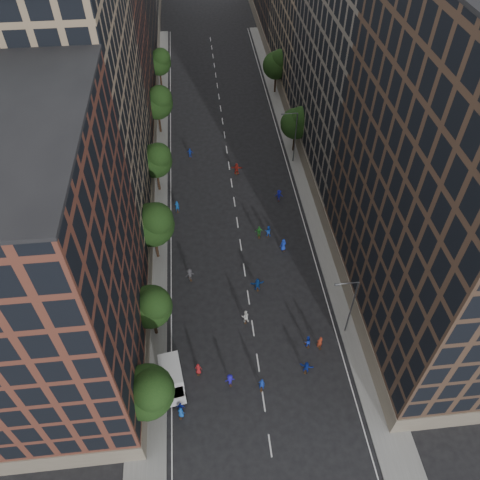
{
  "coord_description": "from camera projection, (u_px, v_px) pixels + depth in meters",
  "views": [
    {
      "loc": [
        -4.72,
        -16.75,
        46.49
      ],
      "look_at": [
        -0.2,
        26.03,
        2.0
      ],
      "focal_mm": 35.0,
      "sensor_mm": 36.0,
      "label": 1
    }
  ],
  "objects": [
    {
      "name": "skater_6",
      "position": [
        198.0,
        369.0,
        50.17
      ],
      "size": [
        0.85,
        0.63,
        1.58
      ],
      "primitive_type": "imported",
      "rotation": [
        0.0,
        0.0,
        2.97
      ],
      "color": "maroon",
      "rests_on": "ground"
    },
    {
      "name": "skater_11",
      "position": [
        257.0,
        284.0,
        58.04
      ],
      "size": [
        1.77,
        0.7,
        1.86
      ],
      "primitive_type": "imported",
      "rotation": [
        0.0,
        0.0,
        3.23
      ],
      "color": "navy",
      "rests_on": "ground"
    },
    {
      "name": "skater_15",
      "position": [
        279.0,
        195.0,
        69.88
      ],
      "size": [
        1.25,
        0.85,
        1.79
      ],
      "primitive_type": "imported",
      "rotation": [
        0.0,
        0.0,
        2.97
      ],
      "color": "#161CB7",
      "rests_on": "ground"
    },
    {
      "name": "sidewalk_left",
      "position": [
        155.0,
        161.0,
        77.25
      ],
      "size": [
        4.0,
        105.0,
        0.15
      ],
      "primitive_type": "cube",
      "color": "slate",
      "rests_on": "ground"
    },
    {
      "name": "tree_right_b",
      "position": [
        277.0,
        64.0,
        88.79
      ],
      "size": [
        5.2,
        5.2,
        8.83
      ],
      "color": "black",
      "rests_on": "ground"
    },
    {
      "name": "skater_0",
      "position": [
        181.0,
        412.0,
        46.87
      ],
      "size": [
        0.85,
        0.7,
        1.5
      ],
      "primitive_type": "imported",
      "rotation": [
        0.0,
        0.0,
        2.8
      ],
      "color": "blue",
      "rests_on": "ground"
    },
    {
      "name": "streetlamp_near",
      "position": [
        350.0,
        305.0,
        50.68
      ],
      "size": [
        2.64,
        0.22,
        9.06
      ],
      "color": "#595B60",
      "rests_on": "ground"
    },
    {
      "name": "skater_13",
      "position": [
        177.0,
        206.0,
        68.12
      ],
      "size": [
        0.69,
        0.47,
        1.84
      ],
      "primitive_type": "imported",
      "rotation": [
        0.0,
        0.0,
        3.19
      ],
      "color": "#134A9B",
      "rests_on": "ground"
    },
    {
      "name": "tree_right_a",
      "position": [
        297.0,
        122.0,
        75.21
      ],
      "size": [
        5.0,
        5.0,
        8.39
      ],
      "color": "black",
      "rests_on": "ground"
    },
    {
      "name": "bldg_left_c",
      "position": [
        101.0,
        52.0,
        73.99
      ],
      "size": [
        14.0,
        20.0,
        28.0
      ],
      "primitive_type": "cube",
      "color": "#592D22",
      "rests_on": "ground"
    },
    {
      "name": "bldg_right_b",
      "position": [
        363.0,
        66.0,
        65.29
      ],
      "size": [
        14.0,
        28.0,
        33.0
      ],
      "primitive_type": "cube",
      "color": "#635B52",
      "rests_on": "ground"
    },
    {
      "name": "skater_10",
      "position": [
        259.0,
        232.0,
        64.47
      ],
      "size": [
        1.1,
        0.46,
        1.86
      ],
      "primitive_type": "imported",
      "rotation": [
        0.0,
        0.0,
        3.14
      ],
      "color": "#227224",
      "rests_on": "ground"
    },
    {
      "name": "bldg_right_a",
      "position": [
        454.0,
        190.0,
        44.16
      ],
      "size": [
        14.0,
        30.0,
        36.0
      ],
      "primitive_type": "cube",
      "color": "#422F23",
      "rests_on": "ground"
    },
    {
      "name": "streetlamp_far",
      "position": [
        294.0,
        135.0,
        73.49
      ],
      "size": [
        2.64,
        0.22,
        9.06
      ],
      "color": "#595B60",
      "rests_on": "ground"
    },
    {
      "name": "ground",
      "position": [
        232.0,
        185.0,
        73.0
      ],
      "size": [
        240.0,
        240.0,
        0.0
      ],
      "primitive_type": "plane",
      "color": "black",
      "rests_on": "ground"
    },
    {
      "name": "tree_left_5",
      "position": [
        159.0,
        61.0,
        90.13
      ],
      "size": [
        4.8,
        4.8,
        8.33
      ],
      "color": "black",
      "rests_on": "ground"
    },
    {
      "name": "tree_left_1",
      "position": [
        152.0,
        306.0,
        50.13
      ],
      "size": [
        4.8,
        4.8,
        8.21
      ],
      "color": "black",
      "rests_on": "ground"
    },
    {
      "name": "tree_left_0",
      "position": [
        148.0,
        391.0,
        42.92
      ],
      "size": [
        5.2,
        5.2,
        8.83
      ],
      "color": "black",
      "rests_on": "ground"
    },
    {
      "name": "tree_left_2",
      "position": [
        154.0,
        223.0,
        57.83
      ],
      "size": [
        5.6,
        5.6,
        9.45
      ],
      "color": "black",
      "rests_on": "ground"
    },
    {
      "name": "sidewalk_right",
      "position": [
        298.0,
        152.0,
        79.0
      ],
      "size": [
        4.0,
        105.0,
        0.15
      ],
      "primitive_type": "cube",
      "color": "slate",
      "rests_on": "ground"
    },
    {
      "name": "skater_8",
      "position": [
        245.0,
        317.0,
        54.67
      ],
      "size": [
        0.97,
        0.78,
        1.9
      ],
      "primitive_type": "imported",
      "rotation": [
        0.0,
        0.0,
        3.08
      ],
      "color": "silver",
      "rests_on": "ground"
    },
    {
      "name": "cargo_van",
      "position": [
        172.0,
        378.0,
        48.77
      ],
      "size": [
        3.02,
        5.24,
        2.65
      ],
      "rotation": [
        0.0,
        0.0,
        0.15
      ],
      "color": "silver",
      "rests_on": "ground"
    },
    {
      "name": "skater_12",
      "position": [
        283.0,
        245.0,
        62.74
      ],
      "size": [
        1.05,
        0.85,
        1.85
      ],
      "primitive_type": "imported",
      "rotation": [
        0.0,
        0.0,
        3.48
      ],
      "color": "#1734BB",
      "rests_on": "ground"
    },
    {
      "name": "tree_left_4",
      "position": [
        158.0,
        102.0,
        78.76
      ],
      "size": [
        5.4,
        5.4,
        9.08
      ],
      "color": "black",
      "rests_on": "ground"
    },
    {
      "name": "skater_3",
      "position": [
        230.0,
        380.0,
        49.28
      ],
      "size": [
        1.11,
        0.72,
        1.61
      ],
      "primitive_type": "imported",
      "rotation": [
        0.0,
        0.0,
        3.26
      ],
      "color": "#1D15AF",
      "rests_on": "ground"
    },
    {
      "name": "skater_7",
      "position": [
        320.0,
        342.0,
        52.3
      ],
      "size": [
        0.75,
        0.57,
        1.85
      ],
      "primitive_type": "imported",
      "rotation": [
        0.0,
        0.0,
        3.34
      ],
      "color": "maroon",
      "rests_on": "ground"
    },
    {
      "name": "skater_9",
      "position": [
        190.0,
        275.0,
        59.17
      ],
      "size": [
        1.32,
        1.01,
        1.8
      ],
      "primitive_type": "imported",
      "rotation": [
        0.0,
        0.0,
        3.47
      ],
      "color": "#3B3A3E",
      "rests_on": "ground"
    },
    {
      "name": "skater_4",
      "position": [
        181.0,
        407.0,
        47.23
      ],
      "size": [
        0.93,
        0.5,
        1.51
      ],
      "primitive_type": "imported",
      "rotation": [
        0.0,
        0.0,
        2.99
      ],
      "color": "#122097",
      "rests_on": "ground"
    },
    {
      "name": "tree_left_3",
      "position": [
        156.0,
        159.0,
        67.91
      ],
      "size": [
        5.0,
        5.0,
        8.58
      ],
      "color": "black",
      "rests_on": "ground"
    },
    {
      "name": "skater_1",
      "position": [
        262.0,
        384.0,
        48.81
      ],
      "size": [
        0.74,
        0.56,
        1.83
      ],
      "primitive_type": "imported",
      "rotation": [
        0.0,
        0.0,
        2.94
      ],
      "color": "#122F98",
      "rests_on": "ground"
    },
    {
      "name": "bldg_left_a",
      "position": [
        44.0,
        276.0,
        40.78
      ],
      "size": [
        14.0,
        22.0,
        30.0
      ],
      "primitive_type": "cube",
      "color": "#592D22",
      "rests_on": "ground"
    },
    {
      "name": "bldg_left_b",
      "position": [
        76.0,
        111.0,
        55.93
      ],
      "size": [
        14.0,
        26.0,
        34.0
      ],
      "primitive_type": "cube",
      "color": "#887259",
      "rests_on": "ground"
    },
    {
      "name": "skater_2",
      "position": [
        307.0,
        341.0,
        52.5
      ],
      "size": [
        0.95,
        0.84,
        1.63
      ],
      "primitive_type": "imported",
      "rotation": [
        0.0,
        0.0,
        3.47
      ],
      "color": "#1732BB",
      "rests_on": "ground"
    },
    {
      "name": "skater_16",
      "position": [
        190.0,
        153.0,
        77.38
      ],
      "size": [
        1.09,
        0.67,
        1.74
      ],
      "primitive_type": "imported",
      "rotation": [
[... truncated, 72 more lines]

